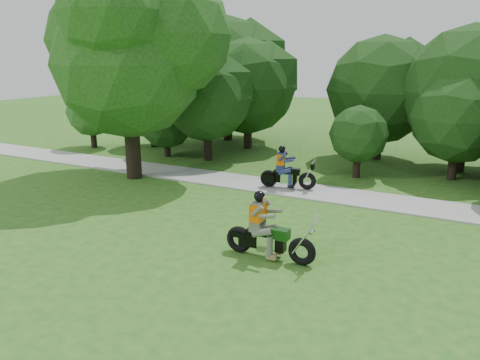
% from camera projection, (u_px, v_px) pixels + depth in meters
% --- Properties ---
extents(ground, '(100.00, 100.00, 0.00)m').
position_uv_depth(ground, '(302.00, 292.00, 10.96)').
color(ground, '#275F1B').
rests_on(ground, ground).
extents(walkway, '(60.00, 2.20, 0.06)m').
position_uv_depth(walkway, '(376.00, 200.00, 17.79)').
color(walkway, gray).
rests_on(walkway, ground).
extents(tree_line, '(39.66, 12.36, 7.81)m').
position_uv_depth(tree_line, '(470.00, 95.00, 21.27)').
color(tree_line, black).
rests_on(tree_line, ground).
extents(big_tree_west, '(8.64, 6.56, 9.96)m').
position_uv_depth(big_tree_west, '(132.00, 46.00, 20.08)').
color(big_tree_west, black).
rests_on(big_tree_west, ground).
extents(chopper_motorcycle, '(2.63, 0.70, 1.88)m').
position_uv_depth(chopper_motorcycle, '(265.00, 234.00, 12.68)').
color(chopper_motorcycle, black).
rests_on(chopper_motorcycle, ground).
extents(touring_motorcycle, '(2.31, 1.05, 1.78)m').
position_uv_depth(touring_motorcycle, '(284.00, 173.00, 19.21)').
color(touring_motorcycle, black).
rests_on(touring_motorcycle, walkway).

